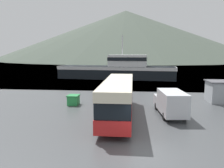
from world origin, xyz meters
The scene contains 8 objects.
ground_plane centered at (0.00, 0.00, 0.00)m, with size 400.00×400.00×0.00m, color #424447.
water_surface centered at (0.00, 139.72, 0.00)m, with size 240.00×240.00×0.00m, color slate.
hill_backdrop centered at (-7.76, 191.32, 21.30)m, with size 219.58×219.58×42.60m, color #424C42.
tour_bus centered at (-2.07, 7.06, 1.84)m, with size 2.45×11.74×3.26m.
delivery_van centered at (2.60, 7.87, 1.22)m, with size 2.43×5.75×2.30m.
fishing_boat centered at (-3.97, 35.39, 1.97)m, with size 25.55×8.20×9.20m.
storage_bin centered at (-7.25, 11.02, 0.54)m, with size 1.21×1.39×1.07m.
dock_kiosk centered at (9.43, 13.84, 1.24)m, with size 3.46×2.93×2.46m.
Camera 1 is at (-0.83, -11.80, 5.70)m, focal length 35.00 mm.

